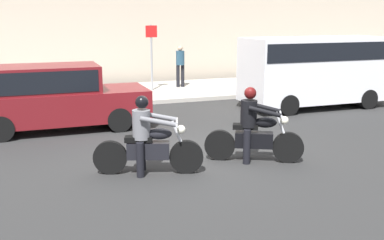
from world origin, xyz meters
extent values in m
plane|color=#2A2A2A|center=(0.00, 0.00, 0.00)|extent=(80.00, 80.00, 0.00)
cube|color=#A8A399|center=(0.00, 8.00, 0.07)|extent=(40.00, 4.40, 0.14)
cylinder|color=black|center=(1.59, -1.31, 0.32)|extent=(0.63, 0.40, 0.64)
cylinder|color=black|center=(0.34, -0.66, 0.32)|extent=(0.63, 0.40, 0.64)
cylinder|color=silver|center=(1.49, -1.25, 0.68)|extent=(0.34, 0.21, 0.78)
cube|color=black|center=(0.97, -0.99, 0.46)|extent=(0.82, 0.60, 0.32)
ellipsoid|color=black|center=(1.16, -1.09, 0.84)|extent=(0.54, 0.43, 0.22)
cube|color=black|center=(0.80, -0.90, 0.74)|extent=(0.57, 0.45, 0.10)
cylinder|color=silver|center=(1.43, -1.23, 1.04)|extent=(0.35, 0.64, 0.04)
sphere|color=silver|center=(1.51, -1.26, 0.90)|extent=(0.17, 0.17, 0.17)
cylinder|color=silver|center=(0.77, -0.71, 0.34)|extent=(0.66, 0.38, 0.07)
cylinder|color=black|center=(0.75, -1.10, 0.36)|extent=(0.20, 0.20, 0.72)
cylinder|color=black|center=(0.93, -0.74, 0.36)|extent=(0.20, 0.20, 0.72)
cylinder|color=black|center=(0.86, -0.93, 1.02)|extent=(0.46, 0.46, 0.55)
cylinder|color=black|center=(1.05, -1.28, 1.11)|extent=(0.64, 0.38, 0.23)
cylinder|color=black|center=(1.25, -0.88, 1.11)|extent=(0.64, 0.38, 0.23)
sphere|color=tan|center=(0.88, -0.94, 1.41)|extent=(0.20, 0.20, 0.20)
sphere|color=#510F0F|center=(0.88, -0.94, 1.44)|extent=(0.25, 0.25, 0.25)
cylinder|color=black|center=(-0.60, -1.22, 0.33)|extent=(0.66, 0.32, 0.65)
cylinder|color=black|center=(-1.99, -0.76, 0.33)|extent=(0.66, 0.32, 0.65)
cylinder|color=silver|center=(-0.72, -1.18, 0.67)|extent=(0.35, 0.16, 0.75)
cube|color=black|center=(-1.30, -0.99, 0.47)|extent=(0.85, 0.52, 0.32)
ellipsoid|color=black|center=(-1.09, -1.06, 0.79)|extent=(0.53, 0.38, 0.22)
cube|color=black|center=(-1.47, -0.94, 0.69)|extent=(0.57, 0.39, 0.10)
cylinder|color=silver|center=(-0.77, -1.16, 1.01)|extent=(0.26, 0.68, 0.04)
sphere|color=silver|center=(-0.70, -1.19, 0.87)|extent=(0.17, 0.17, 0.17)
cylinder|color=silver|center=(-1.53, -0.75, 0.35)|extent=(0.69, 0.29, 0.07)
cylinder|color=black|center=(-1.49, -1.14, 0.34)|extent=(0.19, 0.19, 0.67)
cylinder|color=black|center=(-1.37, -0.76, 0.34)|extent=(0.19, 0.19, 0.67)
cylinder|color=slate|center=(-1.41, -0.95, 0.97)|extent=(0.43, 0.43, 0.56)
cylinder|color=slate|center=(-1.16, -1.27, 1.08)|extent=(0.68, 0.30, 0.22)
cylinder|color=slate|center=(-1.02, -0.85, 1.08)|extent=(0.68, 0.30, 0.22)
sphere|color=tan|center=(-1.39, -0.96, 1.37)|extent=(0.20, 0.20, 0.20)
sphere|color=black|center=(-1.39, -0.96, 1.40)|extent=(0.25, 0.25, 0.25)
cube|color=maroon|center=(-2.63, 3.25, 0.64)|extent=(4.65, 1.76, 0.80)
cube|color=maroon|center=(-2.86, 3.25, 1.38)|extent=(2.56, 1.62, 0.68)
cube|color=black|center=(-2.86, 3.25, 1.38)|extent=(2.35, 1.65, 0.54)
cylinder|color=black|center=(-1.18, 3.25, 0.32)|extent=(0.64, 1.82, 0.64)
cylinder|color=black|center=(-4.07, 3.25, 0.32)|extent=(0.64, 1.82, 0.64)
cube|color=silver|center=(5.53, 3.58, 1.26)|extent=(4.78, 1.90, 2.05)
cube|color=black|center=(5.53, 3.58, 1.89)|extent=(4.63, 1.93, 0.56)
cylinder|color=black|center=(7.01, 3.58, 0.32)|extent=(0.64, 1.96, 0.64)
cylinder|color=black|center=(4.05, 3.58, 0.32)|extent=(0.64, 1.96, 0.64)
cylinder|color=gray|center=(1.19, 7.99, 1.39)|extent=(0.08, 0.08, 2.49)
cube|color=red|center=(1.19, 7.96, 2.38)|extent=(0.44, 0.03, 0.44)
cylinder|color=black|center=(2.37, 8.38, 0.58)|extent=(0.14, 0.14, 0.89)
cylinder|color=black|center=(2.57, 8.38, 0.58)|extent=(0.14, 0.14, 0.89)
cylinder|color=#234256|center=(2.47, 8.38, 1.31)|extent=(0.34, 0.34, 0.56)
sphere|color=tan|center=(2.47, 8.38, 1.70)|extent=(0.21, 0.21, 0.21)
camera|label=1|loc=(-3.40, -9.29, 3.01)|focal=43.31mm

